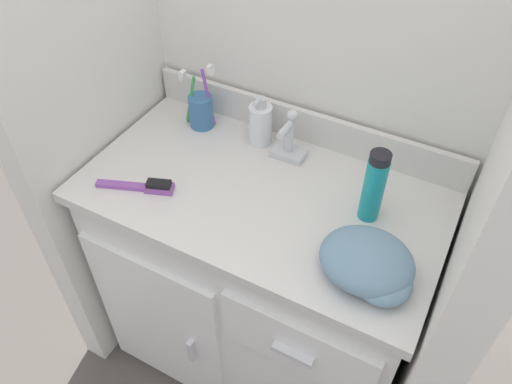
% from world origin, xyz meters
% --- Properties ---
extents(ground_plane, '(6.00, 6.00, 0.00)m').
position_xyz_m(ground_plane, '(0.00, 0.00, 0.00)').
color(ground_plane, '#4C4742').
extents(wall_back, '(1.08, 0.08, 2.20)m').
position_xyz_m(wall_back, '(0.00, 0.30, 1.10)').
color(wall_back, silver).
rests_on(wall_back, ground_plane).
extents(wall_left, '(0.08, 0.58, 2.20)m').
position_xyz_m(wall_left, '(-0.50, 0.00, 1.10)').
color(wall_left, silver).
rests_on(wall_left, ground_plane).
extents(vanity, '(0.90, 0.51, 0.79)m').
position_xyz_m(vanity, '(-0.00, -0.00, 0.41)').
color(vanity, white).
rests_on(vanity, ground_plane).
extents(backsplash, '(0.90, 0.02, 0.09)m').
position_xyz_m(backsplash, '(0.00, 0.24, 0.84)').
color(backsplash, silver).
rests_on(backsplash, vanity).
extents(sink_faucet, '(0.09, 0.09, 0.14)m').
position_xyz_m(sink_faucet, '(0.00, 0.15, 0.84)').
color(sink_faucet, silver).
rests_on(sink_faucet, vanity).
extents(toothbrush_cup, '(0.09, 0.07, 0.19)m').
position_xyz_m(toothbrush_cup, '(-0.28, 0.16, 0.84)').
color(toothbrush_cup, teal).
rests_on(toothbrush_cup, vanity).
extents(soap_dispenser, '(0.06, 0.07, 0.15)m').
position_xyz_m(soap_dispenser, '(-0.09, 0.17, 0.85)').
color(soap_dispenser, white).
rests_on(soap_dispenser, vanity).
extents(shaving_cream_can, '(0.05, 0.05, 0.19)m').
position_xyz_m(shaving_cream_can, '(0.26, 0.05, 0.88)').
color(shaving_cream_can, teal).
rests_on(shaving_cream_can, vanity).
extents(hairbrush, '(0.19, 0.10, 0.03)m').
position_xyz_m(hairbrush, '(-0.25, -0.13, 0.80)').
color(hairbrush, purple).
rests_on(hairbrush, vanity).
extents(hand_towel, '(0.20, 0.18, 0.08)m').
position_xyz_m(hand_towel, '(0.32, -0.12, 0.83)').
color(hand_towel, '#6B8EA8').
rests_on(hand_towel, vanity).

